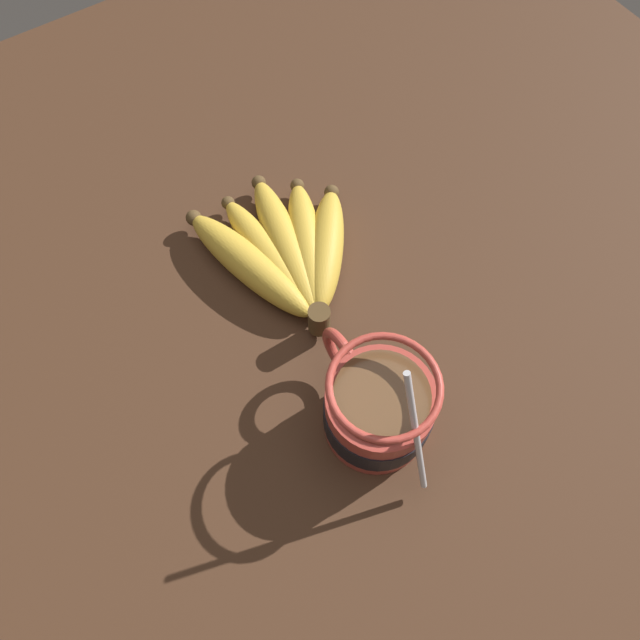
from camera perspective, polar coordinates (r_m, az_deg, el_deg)
table at (r=59.40cm, az=2.38°, el=-0.27°), size 106.80×106.80×2.91cm
coffee_mug at (r=50.69cm, az=5.28°, el=-8.06°), size 14.67×8.88×14.93cm
banana_bunch at (r=59.72cm, az=-3.17°, el=6.21°), size 18.32×16.07×4.04cm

